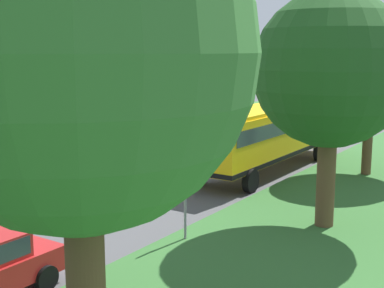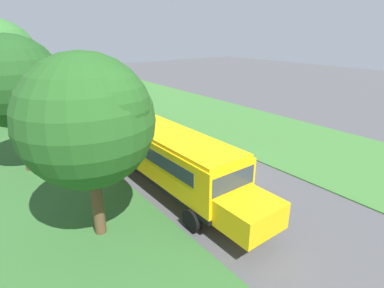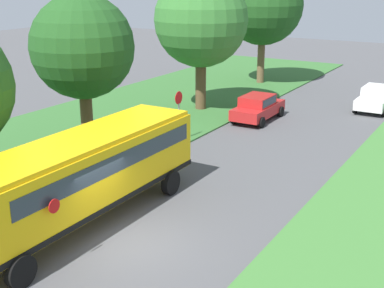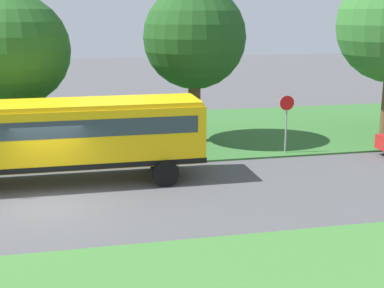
# 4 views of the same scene
# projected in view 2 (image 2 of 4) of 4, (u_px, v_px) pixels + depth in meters

# --- Properties ---
(ground_plane) EXTENTS (120.00, 120.00, 0.00)m
(ground_plane) POSITION_uv_depth(u_px,v_px,m) (204.00, 175.00, 17.31)
(ground_plane) COLOR #4C4C4F
(grass_verge) EXTENTS (12.00, 80.00, 0.08)m
(grass_verge) POSITION_uv_depth(u_px,v_px,m) (5.00, 246.00, 11.61)
(grass_verge) COLOR #33662D
(grass_verge) RESTS_ON ground
(grass_far_side) EXTENTS (10.00, 80.00, 0.07)m
(grass_far_side) POSITION_uv_depth(u_px,v_px,m) (296.00, 142.00, 22.42)
(grass_far_side) COLOR #3D7533
(grass_far_side) RESTS_ON ground
(school_bus) EXTENTS (2.84, 12.42, 3.16)m
(school_bus) POSITION_uv_depth(u_px,v_px,m) (165.00, 153.00, 15.48)
(school_bus) COLOR yellow
(school_bus) RESTS_ON ground
(car_red_nearest) EXTENTS (2.02, 4.40, 1.56)m
(car_red_nearest) POSITION_uv_depth(u_px,v_px,m) (66.00, 111.00, 27.73)
(car_red_nearest) COLOR #B21E1E
(car_red_nearest) RESTS_ON ground
(car_white_middle) EXTENTS (2.02, 4.40, 1.56)m
(car_white_middle) POSITION_uv_depth(u_px,v_px,m) (99.00, 93.00, 35.65)
(car_white_middle) COLOR silver
(car_white_middle) RESTS_ON ground
(oak_tree_beside_bus) EXTENTS (4.90, 4.90, 7.27)m
(oak_tree_beside_bus) POSITION_uv_depth(u_px,v_px,m) (90.00, 119.00, 10.56)
(oak_tree_beside_bus) COLOR brown
(oak_tree_beside_bus) RESTS_ON ground
(oak_tree_roadside_mid) EXTENTS (5.01, 5.01, 7.75)m
(oak_tree_roadside_mid) POSITION_uv_depth(u_px,v_px,m) (15.00, 81.00, 16.06)
(oak_tree_roadside_mid) COLOR brown
(oak_tree_roadside_mid) RESTS_ON ground
(stop_sign) EXTENTS (0.08, 0.68, 2.74)m
(stop_sign) POSITION_uv_depth(u_px,v_px,m) (64.00, 120.00, 21.82)
(stop_sign) COLOR gray
(stop_sign) RESTS_ON ground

